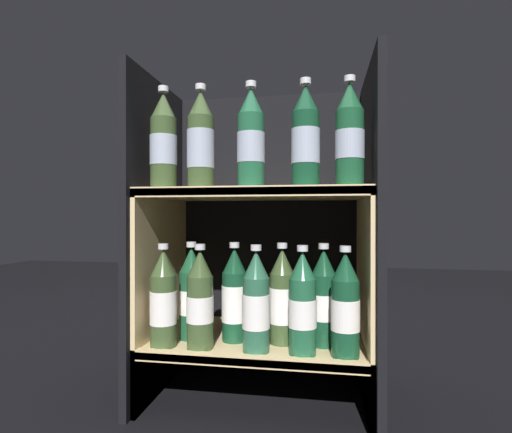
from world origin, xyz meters
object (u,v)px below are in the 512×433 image
bottle_lower_front_2 (256,304)px  bottle_lower_front_4 (345,307)px  bottle_upper_front_1 (201,143)px  bottle_lower_back_1 (234,297)px  bottle_lower_back_3 (324,299)px  bottle_lower_back_0 (191,295)px  bottle_lower_back_2 (282,299)px  bottle_upper_front_2 (253,141)px  bottle_lower_front_3 (302,305)px  bottle_lower_front_0 (163,301)px  bottle_upper_front_3 (306,139)px  bottle_upper_front_0 (163,144)px  bottle_upper_front_4 (350,137)px  bottle_lower_front_1 (200,302)px

bottle_lower_front_2 → bottle_lower_front_4: bearing=-0.0°
bottle_upper_front_1 → bottle_lower_back_1: bottle_upper_front_1 is taller
bottle_upper_front_1 → bottle_lower_back_3: 0.50m
bottle_lower_back_0 → bottle_lower_back_2: 0.24m
bottle_upper_front_2 → bottle_lower_back_2: (0.06, 0.08, -0.40)m
bottle_lower_front_3 → bottle_lower_front_0: bearing=180.0°
bottle_lower_front_4 → bottle_upper_front_3: bearing=180.0°
bottle_lower_back_2 → bottle_upper_front_0: bearing=-165.5°
bottle_upper_front_4 → bottle_lower_front_3: bottle_upper_front_4 is taller
bottle_upper_front_3 → bottle_lower_back_1: (-0.19, 0.08, -0.40)m
bottle_upper_front_3 → bottle_lower_back_1: bearing=158.3°
bottle_upper_front_2 → bottle_lower_back_0: bottle_upper_front_2 is taller
bottle_lower_front_0 → bottle_lower_front_4: size_ratio=1.00×
bottle_upper_front_3 → bottle_lower_back_0: size_ratio=1.00×
bottle_lower_front_2 → bottle_lower_back_2: size_ratio=1.00×
bottle_upper_front_1 → bottle_lower_front_0: 0.41m
bottle_lower_front_3 → bottle_lower_back_0: 0.31m
bottle_lower_front_3 → bottle_lower_back_3: (0.05, 0.08, 0.00)m
bottle_lower_front_1 → bottle_lower_front_2: size_ratio=1.00×
bottle_lower_front_1 → bottle_lower_front_4: size_ratio=1.00×
bottle_upper_front_1 → bottle_lower_back_2: bearing=21.1°
bottle_upper_front_0 → bottle_lower_front_3: 0.53m
bottle_upper_front_2 → bottle_upper_front_4: 0.23m
bottle_lower_front_1 → bottle_lower_front_3: 0.25m
bottle_upper_front_3 → bottle_upper_front_4: (0.10, 0.00, 0.00)m
bottle_lower_front_1 → bottle_lower_front_3: same height
bottle_lower_front_2 → bottle_lower_back_2: bearing=53.4°
bottle_lower_front_3 → bottle_lower_back_1: 0.20m
bottle_lower_front_0 → bottle_lower_front_4: bearing=-0.0°
bottle_lower_front_0 → bottle_lower_back_1: same height
bottle_upper_front_0 → bottle_lower_front_0: bearing=180.0°
bottle_lower_front_0 → bottle_upper_front_0: bearing=-0.0°
bottle_upper_front_3 → bottle_lower_front_2: bottle_upper_front_3 is taller
bottle_lower_front_4 → bottle_lower_back_3: size_ratio=1.00×
bottle_upper_front_0 → bottle_lower_front_3: (0.35, 0.00, -0.39)m
bottle_lower_front_2 → bottle_lower_back_2: 0.09m
bottle_upper_front_1 → bottle_upper_front_2: bearing=0.0°
bottle_upper_front_3 → bottle_lower_front_0: bottle_upper_front_3 is taller
bottle_upper_front_2 → bottle_upper_front_4: (0.23, 0.00, 0.00)m
bottle_lower_front_4 → bottle_upper_front_2: bearing=180.0°
bottle_upper_front_3 → bottle_lower_back_3: bearing=60.5°
bottle_upper_front_1 → bottle_lower_front_4: bearing=-0.0°
bottle_lower_front_3 → bottle_lower_front_4: 0.10m
bottle_upper_front_1 → bottle_upper_front_3: (0.26, 0.00, 0.00)m
bottle_lower_front_1 → bottle_lower_front_2: bearing=0.0°
bottle_lower_front_4 → bottle_lower_back_0: same height
bottle_upper_front_2 → bottle_lower_back_3: 0.44m
bottle_lower_front_3 → bottle_lower_back_0: same height
bottle_lower_back_0 → bottle_lower_back_1: (0.12, 0.00, -0.00)m
bottle_upper_front_3 → bottle_lower_front_3: bearing=180.0°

